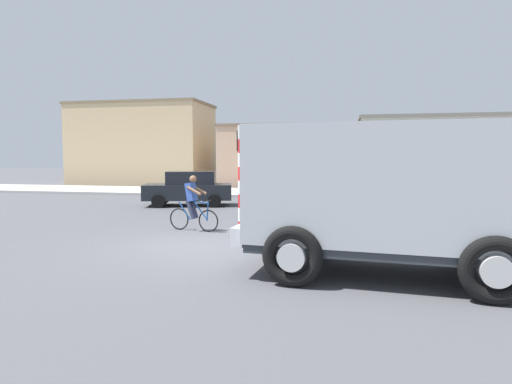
# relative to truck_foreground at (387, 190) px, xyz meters

# --- Properties ---
(ground_plane) EXTENTS (120.00, 120.00, 0.00)m
(ground_plane) POSITION_rel_truck_foreground_xyz_m (-4.55, 1.95, -1.67)
(ground_plane) COLOR #4C4C51
(sidewalk_far) EXTENTS (80.00, 5.00, 0.16)m
(sidewalk_far) POSITION_rel_truck_foreground_xyz_m (-4.55, 16.89, -1.59)
(sidewalk_far) COLOR #ADADA8
(sidewalk_far) RESTS_ON ground
(truck_foreground) EXTENTS (5.61, 3.18, 2.90)m
(truck_foreground) POSITION_rel_truck_foreground_xyz_m (0.00, 0.00, 0.00)
(truck_foreground) COLOR #B2B7BC
(truck_foreground) RESTS_ON ground
(cyclist) EXTENTS (1.70, 0.57, 1.72)m
(cyclist) POSITION_rel_truck_foreground_xyz_m (-5.40, 3.96, -0.80)
(cyclist) COLOR black
(cyclist) RESTS_ON ground
(traffic_light_pole) EXTENTS (0.24, 0.43, 3.20)m
(traffic_light_pole) POSITION_rel_truck_foreground_xyz_m (-3.81, 3.69, 0.40)
(traffic_light_pole) COLOR red
(traffic_light_pole) RESTS_ON ground
(car_red_near) EXTENTS (4.31, 2.73, 1.60)m
(car_red_near) POSITION_rel_truck_foreground_xyz_m (-7.92, 10.33, -0.85)
(car_red_near) COLOR #1E2328
(car_red_near) RESTS_ON ground
(pedestrian_near_kerb) EXTENTS (0.34, 0.22, 1.62)m
(pedestrian_near_kerb) POSITION_rel_truck_foreground_xyz_m (0.49, 12.41, -0.82)
(pedestrian_near_kerb) COLOR #2D334C
(pedestrian_near_kerb) RESTS_ON ground
(building_corner_left) EXTENTS (10.76, 5.71, 6.44)m
(building_corner_left) POSITION_rel_truck_foreground_xyz_m (-16.89, 23.83, 1.56)
(building_corner_left) COLOR #D1B284
(building_corner_left) RESTS_ON ground
(building_mid_block) EXTENTS (8.66, 6.31, 4.53)m
(building_mid_block) POSITION_rel_truck_foreground_xyz_m (-5.43, 23.47, 0.60)
(building_mid_block) COLOR tan
(building_mid_block) RESTS_ON ground
(building_corner_right) EXTENTS (11.61, 7.87, 4.94)m
(building_corner_right) POSITION_rel_truck_foreground_xyz_m (5.79, 24.02, 0.80)
(building_corner_right) COLOR #B2AD9E
(building_corner_right) RESTS_ON ground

